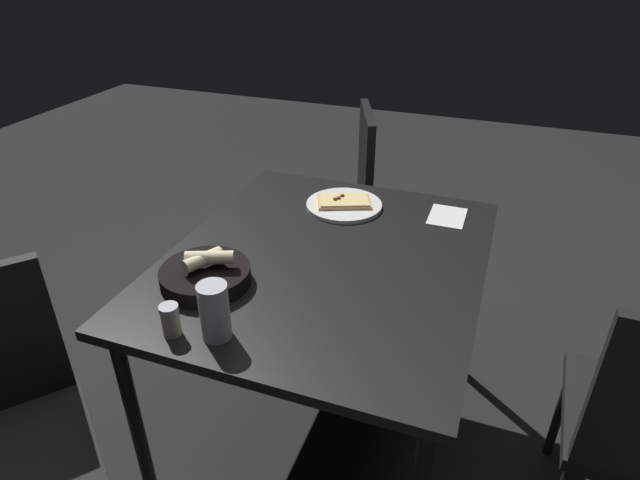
{
  "coord_description": "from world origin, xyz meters",
  "views": [
    {
      "loc": [
        1.3,
        0.46,
        1.59
      ],
      "look_at": [
        -0.03,
        -0.03,
        0.77
      ],
      "focal_mm": 30.06,
      "sensor_mm": 36.0,
      "label": 1
    }
  ],
  "objects_px": {
    "pizza_plate": "(344,204)",
    "beer_glass": "(215,315)",
    "dining_table": "(326,273)",
    "chair_near": "(341,192)",
    "pepper_shaker": "(171,322)",
    "bread_basket": "(205,274)"
  },
  "relations": [
    {
      "from": "chair_near",
      "to": "pepper_shaker",
      "type": "bearing_deg",
      "value": 1.06
    },
    {
      "from": "bread_basket",
      "to": "pepper_shaker",
      "type": "relative_size",
      "value": 2.97
    },
    {
      "from": "dining_table",
      "to": "beer_glass",
      "type": "bearing_deg",
      "value": -15.94
    },
    {
      "from": "dining_table",
      "to": "pepper_shaker",
      "type": "bearing_deg",
      "value": -26.09
    },
    {
      "from": "bread_basket",
      "to": "beer_glass",
      "type": "relative_size",
      "value": 1.71
    },
    {
      "from": "pizza_plate",
      "to": "beer_glass",
      "type": "height_order",
      "value": "beer_glass"
    },
    {
      "from": "pizza_plate",
      "to": "bread_basket",
      "type": "distance_m",
      "value": 0.63
    },
    {
      "from": "beer_glass",
      "to": "chair_near",
      "type": "xyz_separation_m",
      "value": [
        -1.36,
        -0.13,
        -0.3
      ]
    },
    {
      "from": "pizza_plate",
      "to": "beer_glass",
      "type": "bearing_deg",
      "value": -5.34
    },
    {
      "from": "dining_table",
      "to": "chair_near",
      "type": "bearing_deg",
      "value": -164.54
    },
    {
      "from": "pepper_shaker",
      "to": "dining_table",
      "type": "bearing_deg",
      "value": 153.91
    },
    {
      "from": "pizza_plate",
      "to": "bread_basket",
      "type": "xyz_separation_m",
      "value": [
        0.59,
        -0.21,
        0.02
      ]
    },
    {
      "from": "beer_glass",
      "to": "pepper_shaker",
      "type": "xyz_separation_m",
      "value": [
        0.03,
        -0.1,
        -0.03
      ]
    },
    {
      "from": "pizza_plate",
      "to": "pepper_shaker",
      "type": "distance_m",
      "value": 0.83
    },
    {
      "from": "dining_table",
      "to": "pizza_plate",
      "type": "bearing_deg",
      "value": -171.1
    },
    {
      "from": "bread_basket",
      "to": "pepper_shaker",
      "type": "bearing_deg",
      "value": 9.34
    },
    {
      "from": "beer_glass",
      "to": "chair_near",
      "type": "distance_m",
      "value": 1.4
    },
    {
      "from": "bread_basket",
      "to": "dining_table",
      "type": "bearing_deg",
      "value": 133.4
    },
    {
      "from": "dining_table",
      "to": "chair_near",
      "type": "relative_size",
      "value": 1.21
    },
    {
      "from": "pizza_plate",
      "to": "bread_basket",
      "type": "bearing_deg",
      "value": -19.94
    },
    {
      "from": "pepper_shaker",
      "to": "chair_near",
      "type": "distance_m",
      "value": 1.42
    },
    {
      "from": "beer_glass",
      "to": "chair_near",
      "type": "bearing_deg",
      "value": -174.51
    }
  ]
}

